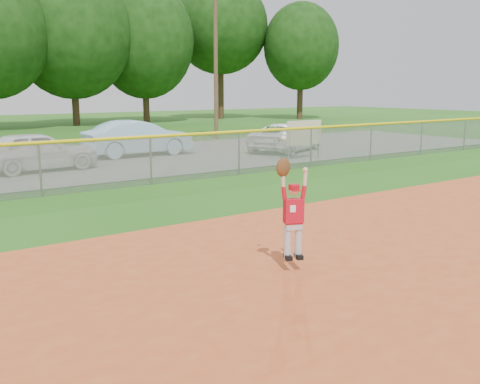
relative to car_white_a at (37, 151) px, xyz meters
name	(u,v)px	position (x,y,z in m)	size (l,w,h in m)	color
ground	(422,274)	(2.22, -14.74, -0.75)	(120.00, 120.00, 0.00)	#225714
parking_strip	(87,163)	(2.22, 1.26, -0.73)	(44.00, 10.00, 0.03)	slate
car_white_a	(37,151)	(0.00, 0.00, 0.00)	(1.69, 4.21, 1.43)	silver
car_blue	(139,138)	(4.88, 2.08, 0.06)	(1.65, 4.72, 1.56)	#91BED8
car_white_b	(287,137)	(11.43, -0.24, -0.06)	(2.17, 4.70, 1.31)	white
sponsor_sign	(304,134)	(10.10, -2.97, 0.34)	(1.85, 0.06, 1.65)	gray
outfield_fence	(151,157)	(2.22, -4.74, 0.14)	(40.06, 0.10, 1.55)	gray
power_lines	(60,53)	(3.22, 7.26, 3.93)	(19.40, 0.24, 9.00)	#4C3823
ballplayer	(292,209)	(0.53, -13.46, 0.31)	(0.54, 0.35, 2.00)	silver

